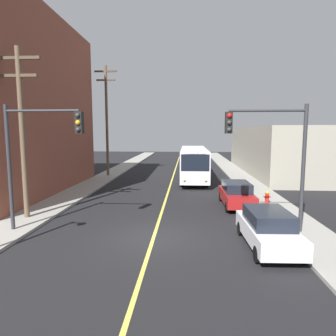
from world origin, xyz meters
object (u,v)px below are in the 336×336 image
at_px(fire_hydrant, 267,197).
at_px(parked_car_white, 268,228).
at_px(traffic_signal_right_corner, 271,144).
at_px(city_bus, 194,162).
at_px(utility_pole_mid, 107,117).
at_px(parked_car_red, 236,194).
at_px(traffic_signal_left_corner, 39,144).
at_px(utility_pole_near, 22,125).

bearing_deg(fire_hydrant, parked_car_white, -104.67).
bearing_deg(fire_hydrant, traffic_signal_right_corner, -104.64).
bearing_deg(city_bus, utility_pole_mid, 171.90).
xyz_separation_m(parked_car_red, traffic_signal_left_corner, (-10.19, -5.78, 3.46)).
bearing_deg(traffic_signal_left_corner, utility_pole_mid, 95.47).
bearing_deg(parked_car_red, utility_pole_near, -163.00).
height_order(city_bus, parked_car_white, city_bus).
xyz_separation_m(traffic_signal_left_corner, fire_hydrant, (12.26, 6.11, -3.72)).
xyz_separation_m(parked_car_white, fire_hydrant, (1.91, 7.28, -0.26)).
bearing_deg(parked_car_white, utility_pole_near, 165.35).
height_order(city_bus, utility_pole_mid, utility_pole_mid).
relative_size(city_bus, traffic_signal_left_corner, 2.03).
height_order(parked_car_red, fire_hydrant, parked_car_red).
distance_m(utility_pole_near, traffic_signal_right_corner, 12.91).
relative_size(parked_car_white, traffic_signal_right_corner, 0.74).
relative_size(parked_car_red, utility_pole_mid, 0.38).
xyz_separation_m(city_bus, utility_pole_near, (-9.59, -14.76, 3.41)).
height_order(parked_car_white, traffic_signal_left_corner, traffic_signal_left_corner).
bearing_deg(traffic_signal_right_corner, parked_car_red, 96.99).
bearing_deg(utility_pole_mid, traffic_signal_right_corner, -54.40).
xyz_separation_m(utility_pole_mid, fire_hydrant, (14.00, -12.03, -5.95)).
bearing_deg(utility_pole_mid, city_bus, -8.10).
bearing_deg(parked_car_red, fire_hydrant, 9.21).
bearing_deg(parked_car_red, traffic_signal_left_corner, -150.45).
relative_size(parked_car_white, fire_hydrant, 5.31).
height_order(traffic_signal_left_corner, fire_hydrant, traffic_signal_left_corner).
height_order(utility_pole_near, fire_hydrant, utility_pole_near).
relative_size(utility_pole_near, traffic_signal_right_corner, 1.53).
relative_size(utility_pole_mid, traffic_signal_right_corner, 1.95).
bearing_deg(fire_hydrant, utility_pole_mid, 139.32).
relative_size(parked_car_white, utility_pole_near, 0.49).
bearing_deg(fire_hydrant, parked_car_red, -170.79).
bearing_deg(city_bus, parked_car_red, -76.86).
relative_size(city_bus, fire_hydrant, 14.48).
height_order(city_bus, parked_car_red, city_bus).
xyz_separation_m(parked_car_red, traffic_signal_right_corner, (0.63, -5.17, 3.46)).
bearing_deg(parked_car_red, parked_car_white, -88.61).
distance_m(parked_car_white, utility_pole_near, 13.48).
bearing_deg(traffic_signal_right_corner, parked_car_white, -104.76).
xyz_separation_m(city_bus, fire_hydrant, (4.65, -10.70, -1.23)).
bearing_deg(traffic_signal_right_corner, fire_hydrant, 75.36).
distance_m(utility_pole_mid, traffic_signal_left_corner, 18.36).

